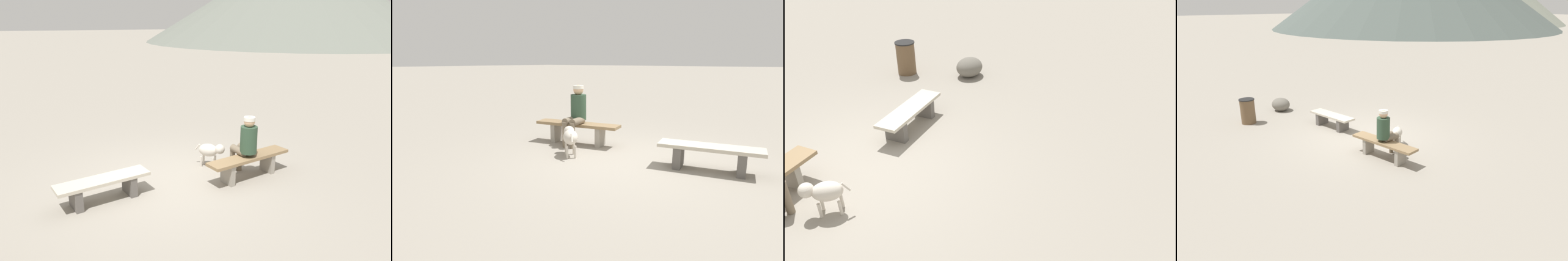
{
  "view_description": "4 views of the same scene",
  "coord_description": "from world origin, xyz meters",
  "views": [
    {
      "loc": [
        -2.0,
        -6.38,
        3.07
      ],
      "look_at": [
        0.84,
        0.74,
        0.73
      ],
      "focal_mm": 33.79,
      "sensor_mm": 36.0,
      "label": 1
    },
    {
      "loc": [
        -2.91,
        4.91,
        1.77
      ],
      "look_at": [
        -0.23,
        1.46,
        0.84
      ],
      "focal_mm": 30.11,
      "sensor_mm": 36.0,
      "label": 2
    },
    {
      "loc": [
        2.99,
        4.38,
        3.69
      ],
      "look_at": [
        -1.12,
        1.42,
        0.66
      ],
      "focal_mm": 34.63,
      "sensor_mm": 36.0,
      "label": 3
    },
    {
      "loc": [
        8.26,
        -5.42,
        3.76
      ],
      "look_at": [
        0.51,
        -0.08,
        0.38
      ],
      "focal_mm": 33.14,
      "sensor_mm": 36.0,
      "label": 4
    }
  ],
  "objects": [
    {
      "name": "bench_left",
      "position": [
        -1.33,
        -0.36,
        0.29
      ],
      "size": [
        1.69,
        0.78,
        0.42
      ],
      "rotation": [
        0.0,
        0.0,
        0.22
      ],
      "color": "#605B56",
      "rests_on": "ground"
    },
    {
      "name": "seated_person",
      "position": [
        1.48,
        -0.35,
        0.74
      ],
      "size": [
        0.39,
        0.62,
        1.27
      ],
      "rotation": [
        0.0,
        0.0,
        0.14
      ],
      "color": "#2D4733",
      "rests_on": "ground"
    },
    {
      "name": "trash_bin",
      "position": [
        -3.24,
        -2.4,
        0.41
      ],
      "size": [
        0.49,
        0.49,
        0.81
      ],
      "color": "brown",
      "rests_on": "ground"
    },
    {
      "name": "ground",
      "position": [
        0.0,
        0.0,
        -0.03
      ],
      "size": [
        210.0,
        210.0,
        0.06
      ],
      "primitive_type": "cube",
      "color": "gray"
    },
    {
      "name": "boulder",
      "position": [
        -4.02,
        -1.0,
        0.23
      ],
      "size": [
        0.78,
        0.68,
        0.46
      ],
      "primitive_type": "ellipsoid",
      "rotation": [
        0.0,
        0.0,
        3.24
      ],
      "color": "#6B665B",
      "rests_on": "ground"
    },
    {
      "name": "dog",
      "position": [
        1.04,
        0.36,
        0.37
      ],
      "size": [
        0.54,
        0.53,
        0.53
      ],
      "rotation": [
        0.0,
        0.0,
        5.52
      ],
      "color": "beige",
      "rests_on": "ground"
    },
    {
      "name": "distant_peak_1",
      "position": [
        -51.18,
        51.98,
        3.19
      ],
      "size": [
        40.02,
        40.02,
        6.38
      ],
      "primitive_type": "cone",
      "color": "gray",
      "rests_on": "ground"
    },
    {
      "name": "bench_right",
      "position": [
        1.52,
        -0.43,
        0.34
      ],
      "size": [
        1.9,
        0.79,
        0.46
      ],
      "rotation": [
        0.0,
        0.0,
        0.22
      ],
      "color": "gray",
      "rests_on": "ground"
    }
  ]
}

